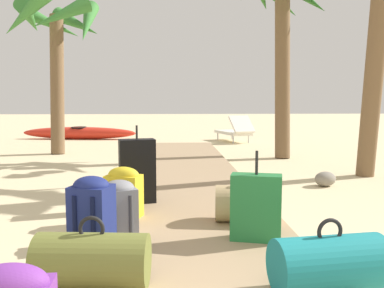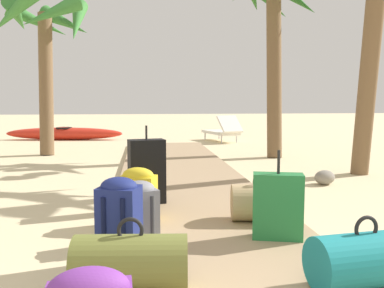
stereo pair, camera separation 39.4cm
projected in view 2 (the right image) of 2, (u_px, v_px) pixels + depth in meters
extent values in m
plane|color=beige|center=(193.00, 204.00, 4.97)|extent=(60.00, 60.00, 0.00)
cube|color=tan|center=(184.00, 183.00, 6.00)|extent=(1.85, 10.51, 0.08)
cube|color=#237538|center=(278.00, 206.00, 3.49)|extent=(0.44, 0.27, 0.55)
cylinder|color=black|center=(279.00, 162.00, 3.45)|extent=(0.02, 0.02, 0.20)
cube|color=gold|center=(138.00, 197.00, 4.10)|extent=(0.39, 0.31, 0.42)
ellipsoid|color=gold|center=(138.00, 176.00, 4.08)|extent=(0.37, 0.30, 0.17)
cylinder|color=#6D5E11|center=(126.00, 199.00, 4.01)|extent=(0.05, 0.05, 0.33)
cylinder|color=#6D5E11|center=(143.00, 200.00, 3.98)|extent=(0.05, 0.05, 0.33)
cube|color=black|center=(147.00, 171.00, 4.68)|extent=(0.43, 0.28, 0.72)
cylinder|color=black|center=(146.00, 133.00, 4.63)|extent=(0.02, 0.02, 0.16)
cube|color=slate|center=(139.00, 212.00, 3.58)|extent=(0.35, 0.34, 0.40)
ellipsoid|color=slate|center=(139.00, 189.00, 3.56)|extent=(0.33, 0.32, 0.14)
cylinder|color=#3A3A3D|center=(136.00, 217.00, 3.44)|extent=(0.05, 0.05, 0.32)
cylinder|color=#3A3A3D|center=(152.00, 215.00, 3.50)|extent=(0.05, 0.05, 0.32)
cylinder|color=olive|center=(131.00, 262.00, 2.56)|extent=(0.72, 0.40, 0.34)
torus|color=black|center=(130.00, 230.00, 2.54)|extent=(0.17, 0.04, 0.16)
cylinder|color=tan|center=(261.00, 203.00, 4.02)|extent=(0.60, 0.42, 0.35)
torus|color=black|center=(261.00, 182.00, 4.00)|extent=(0.17, 0.05, 0.16)
cube|color=navy|center=(119.00, 222.00, 3.07)|extent=(0.34, 0.31, 0.53)
ellipsoid|color=navy|center=(119.00, 187.00, 3.04)|extent=(0.33, 0.30, 0.14)
cylinder|color=black|center=(104.00, 227.00, 2.97)|extent=(0.05, 0.05, 0.42)
cylinder|color=black|center=(123.00, 228.00, 2.94)|extent=(0.05, 0.05, 0.42)
cylinder|color=#197A7F|center=(365.00, 260.00, 2.60)|extent=(0.72, 0.43, 0.34)
torus|color=black|center=(366.00, 229.00, 2.58)|extent=(0.17, 0.05, 0.16)
cylinder|color=brown|center=(370.00, 54.00, 6.59)|extent=(0.28, 0.66, 3.90)
cylinder|color=brown|center=(274.00, 70.00, 8.91)|extent=(0.31, 0.62, 3.71)
cylinder|color=brown|center=(46.00, 84.00, 9.31)|extent=(0.30, 0.57, 3.15)
cone|color=#387A33|center=(77.00, 22.00, 9.24)|extent=(0.37, 1.32, 1.19)
cone|color=#387A33|center=(66.00, 23.00, 9.77)|extent=(1.38, 1.05, 0.89)
cone|color=#387A33|center=(38.00, 22.00, 9.76)|extent=(1.46, 0.88, 0.85)
cone|color=#387A33|center=(18.00, 16.00, 9.09)|extent=(0.36, 1.15, 0.73)
cone|color=#387A33|center=(14.00, 12.00, 8.48)|extent=(1.46, 1.17, 1.03)
cone|color=#387A33|center=(51.00, 13.00, 8.62)|extent=(1.33, 0.89, 0.90)
cube|color=white|center=(220.00, 132.00, 12.40)|extent=(0.96, 1.51, 0.08)
cube|color=white|center=(230.00, 124.00, 11.83)|extent=(0.72, 0.66, 0.47)
cylinder|color=silver|center=(205.00, 136.00, 12.84)|extent=(0.04, 0.04, 0.22)
cylinder|color=silver|center=(219.00, 136.00, 13.02)|extent=(0.04, 0.04, 0.22)
cylinder|color=silver|center=(222.00, 139.00, 11.81)|extent=(0.04, 0.04, 0.22)
cylinder|color=silver|center=(237.00, 139.00, 12.00)|extent=(0.04, 0.04, 0.22)
ellipsoid|color=red|center=(64.00, 134.00, 12.82)|extent=(3.61, 1.01, 0.38)
torus|color=black|center=(64.00, 128.00, 12.80)|extent=(0.55, 0.55, 0.05)
ellipsoid|color=gray|center=(325.00, 177.00, 6.11)|extent=(0.42, 0.39, 0.21)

